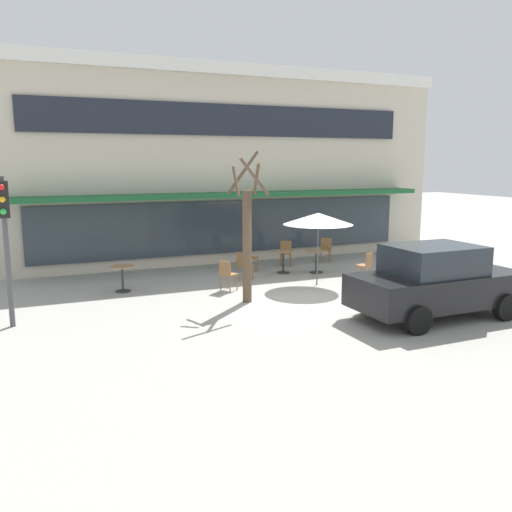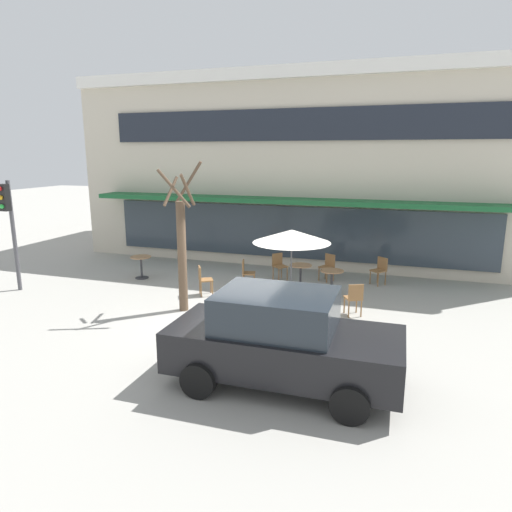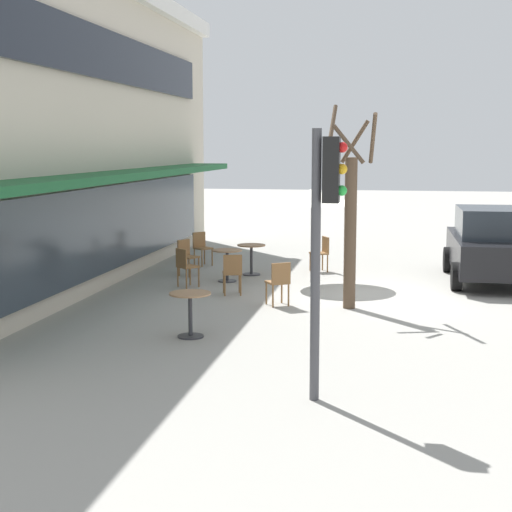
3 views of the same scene
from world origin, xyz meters
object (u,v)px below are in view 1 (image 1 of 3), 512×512
Objects in this scene: cafe_chair_3 at (286,251)px; cafe_chair_5 at (227,273)px; cafe_chair_0 at (249,256)px; cafe_chair_2 at (326,248)px; parked_sedan at (436,281)px; traffic_light_pole at (5,227)px; cafe_table_near_wall at (122,274)px; cafe_table_by_tree at (316,258)px; street_tree at (247,237)px; cafe_chair_1 at (366,264)px; cafe_table_streetside at (283,258)px; cafe_chair_4 at (243,264)px; patio_umbrella_green_folded at (318,219)px.

cafe_chair_3 is 4.31m from cafe_chair_5.
cafe_chair_0 is at bearing 54.87° from cafe_chair_5.
cafe_chair_3 is (-1.68, -0.05, 0.00)m from cafe_chair_2.
traffic_light_pole is at bearing 161.68° from parked_sedan.
cafe_chair_2 and cafe_chair_5 have the same top height.
cafe_table_near_wall is 0.85× the size of cafe_chair_3.
parked_sedan is at bearing -18.32° from traffic_light_pole.
cafe_table_by_tree is at bearing 18.80° from cafe_chair_5.
cafe_table_by_tree is at bearing 36.27° from street_tree.
cafe_chair_1 is at bearing -5.36° from cafe_chair_5.
cafe_chair_5 is at bearing 129.02° from parked_sedan.
cafe_chair_0 is 8.50m from traffic_light_pole.
cafe_chair_0 and cafe_chair_2 have the same top height.
cafe_chair_3 is 0.26× the size of traffic_light_pole.
cafe_table_streetside is 0.85× the size of cafe_chair_2.
cafe_chair_2 is 0.21× the size of parked_sedan.
cafe_chair_5 reaches higher than cafe_table_near_wall.
cafe_table_streetside is 0.85× the size of cafe_chair_3.
cafe_chair_4 reaches higher than cafe_table_by_tree.
cafe_chair_3 is 0.21× the size of parked_sedan.
cafe_chair_2 is at bearing 12.86° from cafe_table_near_wall.
cafe_chair_5 is at bearing -20.89° from cafe_table_near_wall.
parked_sedan is at bearing -101.76° from cafe_chair_1.
cafe_chair_1 is (2.82, -2.82, 0.00)m from cafe_chair_0.
parked_sedan is at bearing -50.98° from cafe_chair_5.
cafe_chair_5 is at bearing 13.92° from traffic_light_pole.
cafe_table_streetside is at bearing -152.58° from cafe_chair_2.
patio_umbrella_green_folded is 2.79m from cafe_chair_4.
cafe_chair_1 is at bearing -97.89° from cafe_chair_2.
cafe_chair_3 is at bearing 81.13° from patio_umbrella_green_folded.
patio_umbrella_green_folded reaches higher than cafe_chair_2.
traffic_light_pole is (-8.48, -1.07, 0.27)m from patio_umbrella_green_folded.
cafe_chair_1 is 1.00× the size of cafe_chair_5.
cafe_chair_0 is (-0.92, 0.77, 0.01)m from cafe_table_streetside.
cafe_chair_1 is at bearing 12.35° from street_tree.
cafe_chair_0 is (4.50, 1.32, 0.01)m from cafe_table_near_wall.
cafe_chair_5 is (-4.96, -2.85, 0.00)m from cafe_chair_2.
cafe_table_near_wall is 0.19× the size of street_tree.
cafe_chair_0 is 1.00× the size of cafe_chair_4.
cafe_table_by_tree is (6.47, 0.17, 0.00)m from cafe_table_near_wall.
cafe_chair_1 reaches higher than cafe_table_streetside.
cafe_table_by_tree is 0.85× the size of cafe_chair_2.
cafe_table_near_wall is 7.97m from cafe_chair_2.
cafe_chair_2 is 1.00× the size of cafe_chair_3.
cafe_table_near_wall is 0.18× the size of parked_sedan.
cafe_chair_1 is 1.00× the size of cafe_chair_2.
cafe_chair_0 is at bearing -165.77° from cafe_chair_3.
patio_umbrella_green_folded reaches higher than cafe_chair_1.
cafe_chair_2 is at bearing 7.89° from cafe_chair_0.
cafe_chair_2 is at bearing 79.95° from parked_sedan.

